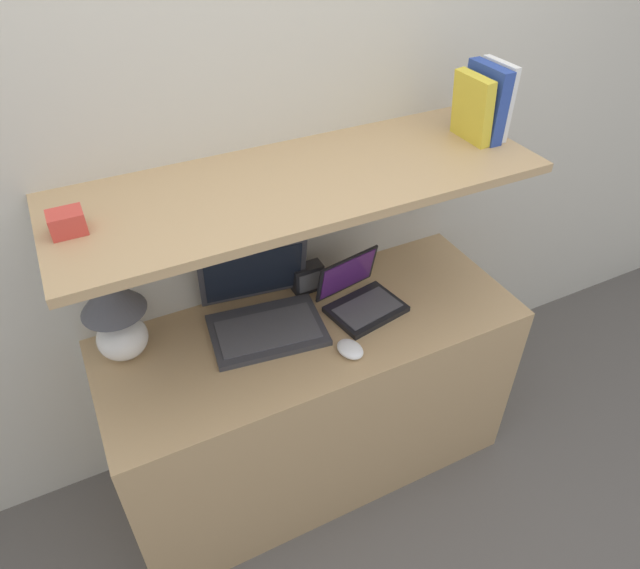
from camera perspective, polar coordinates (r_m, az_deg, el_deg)
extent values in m
plane|color=#56514C|center=(2.36, 2.66, -21.92)|extent=(12.00, 12.00, 0.00)
cube|color=beige|center=(1.93, -5.37, 12.20)|extent=(6.00, 0.05, 2.40)
cube|color=tan|center=(2.19, -0.61, -11.40)|extent=(1.44, 0.56, 0.74)
cube|color=beige|center=(2.21, -4.05, -1.83)|extent=(1.44, 0.04, 1.24)
cube|color=tan|center=(1.67, -1.84, 10.15)|extent=(1.44, 0.50, 0.03)
ellipsoid|color=white|center=(1.89, -19.15, -5.03)|extent=(0.16, 0.16, 0.14)
cylinder|color=tan|center=(1.83, -19.73, -2.96)|extent=(0.02, 0.02, 0.04)
cone|color=#4C4C51|center=(1.78, -20.28, -1.00)|extent=(0.19, 0.19, 0.12)
cube|color=#333338|center=(1.91, -5.30, -4.56)|extent=(0.40, 0.30, 0.02)
cube|color=#47474C|center=(1.89, -5.24, -4.50)|extent=(0.35, 0.22, 0.00)
cube|color=#333338|center=(1.94, -6.67, 1.15)|extent=(0.37, 0.10, 0.23)
cube|color=black|center=(1.94, -6.64, 1.09)|extent=(0.34, 0.09, 0.20)
cube|color=black|center=(1.98, 4.62, -2.47)|extent=(0.28, 0.22, 0.02)
cube|color=#47474C|center=(1.97, 4.78, -2.33)|extent=(0.24, 0.17, 0.00)
cube|color=black|center=(1.99, 2.69, 1.10)|extent=(0.25, 0.08, 0.16)
cube|color=#4C1E60|center=(1.99, 2.79, 1.05)|extent=(0.22, 0.07, 0.14)
ellipsoid|color=white|center=(1.82, 3.03, -6.47)|extent=(0.09, 0.11, 0.04)
cube|color=black|center=(2.04, -1.28, 0.71)|extent=(0.11, 0.06, 0.10)
cube|color=#59595B|center=(2.02, -0.92, 0.25)|extent=(0.09, 0.00, 0.07)
cube|color=silver|center=(1.97, 17.09, 17.28)|extent=(0.02, 0.15, 0.24)
cube|color=#284293|center=(1.95, 16.20, 17.10)|extent=(0.04, 0.17, 0.23)
cube|color=gold|center=(1.92, 14.99, 16.65)|extent=(0.05, 0.16, 0.21)
cube|color=#CC3D33|center=(1.54, -23.98, 5.69)|extent=(0.08, 0.07, 0.06)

